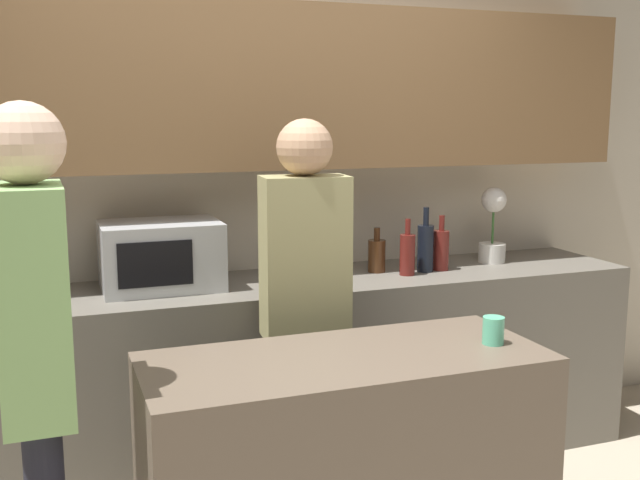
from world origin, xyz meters
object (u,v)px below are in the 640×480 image
object	(u,v)px
potted_plant	(493,225)
cup_0	(493,330)
person_left	(305,290)
bottle_0	(377,255)
microwave	(161,255)
bottle_2	(425,247)
person_center	(36,349)
toaster	(1,279)
bottle_3	(441,249)
bottle_1	(407,254)

from	to	relation	value
potted_plant	cup_0	bearing A→B (deg)	-122.74
potted_plant	person_left	xyz separation A→B (m)	(-1.23, -0.56, -0.12)
bottle_0	potted_plant	bearing A→B (deg)	1.32
microwave	cup_0	distance (m)	1.52
microwave	bottle_2	bearing A→B (deg)	-4.02
person_center	toaster	bearing A→B (deg)	-173.40
bottle_0	cup_0	world-z (taller)	bottle_0
bottle_3	toaster	bearing A→B (deg)	177.60
bottle_0	bottle_2	size ratio (longest dim) A/B	0.69
bottle_3	potted_plant	bearing A→B (deg)	13.58
microwave	potted_plant	bearing A→B (deg)	0.05
bottle_3	microwave	bearing A→B (deg)	176.51
cup_0	person_center	bearing A→B (deg)	178.18
bottle_2	person_left	size ratio (longest dim) A/B	0.19
microwave	bottle_0	size ratio (longest dim) A/B	2.35
potted_plant	person_center	xyz separation A→B (m)	(-2.24, -1.11, -0.09)
bottle_0	bottle_1	size ratio (longest dim) A/B	0.80
cup_0	person_left	distance (m)	0.78
toaster	cup_0	world-z (taller)	toaster
microwave	person_left	distance (m)	0.74
bottle_1	bottle_0	bearing A→B (deg)	133.65
person_left	person_center	bearing A→B (deg)	33.81
bottle_0	bottle_3	size ratio (longest dim) A/B	0.80
bottle_2	cup_0	world-z (taller)	bottle_2
toaster	bottle_2	world-z (taller)	bottle_2
toaster	bottle_0	size ratio (longest dim) A/B	1.18
cup_0	toaster	bearing A→B (deg)	144.55
bottle_3	person_center	xyz separation A→B (m)	(-1.88, -1.03, 0.01)
toaster	bottle_1	bearing A→B (deg)	-4.10
bottle_1	person_left	distance (m)	0.79
person_left	person_center	distance (m)	1.15
bottle_3	person_center	world-z (taller)	person_center
bottle_3	bottle_2	bearing A→B (deg)	-176.07
potted_plant	bottle_0	world-z (taller)	potted_plant
bottle_1	person_center	distance (m)	1.94
potted_plant	bottle_0	bearing A→B (deg)	-178.68
bottle_1	person_center	size ratio (longest dim) A/B	0.16
bottle_0	bottle_3	distance (m)	0.33
bottle_1	bottle_3	bearing A→B (deg)	12.20
microwave	bottle_1	xyz separation A→B (m)	(1.16, -0.13, -0.04)
toaster	person_left	size ratio (longest dim) A/B	0.15
toaster	person_center	xyz separation A→B (m)	(0.14, -1.11, 0.02)
person_center	person_left	bearing A→B (deg)	118.33
bottle_2	cup_0	bearing A→B (deg)	-105.83
bottle_2	bottle_3	bearing A→B (deg)	3.93
bottle_0	person_center	distance (m)	1.91
bottle_1	microwave	bearing A→B (deg)	173.65
microwave	bottle_2	xyz separation A→B (m)	(1.28, -0.09, -0.03)
bottle_2	microwave	bearing A→B (deg)	175.98
cup_0	bottle_0	bearing A→B (deg)	86.22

